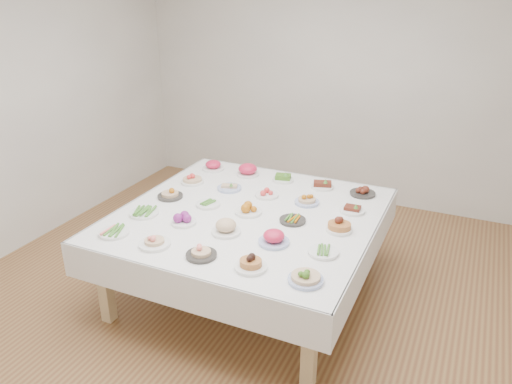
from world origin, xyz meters
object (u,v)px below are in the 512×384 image
at_px(dish_0, 114,231).
at_px(dish_12, 248,208).
at_px(display_table, 248,221).
at_px(dish_24, 363,191).

height_order(dish_0, dish_12, dish_12).
relative_size(display_table, dish_24, 9.24).
height_order(display_table, dish_12, dish_12).
height_order(dish_0, dish_24, dish_24).
bearing_deg(display_table, dish_0, -135.24).
bearing_deg(dish_0, dish_12, 44.64).
height_order(dish_12, dish_24, dish_12).
height_order(display_table, dish_24, dish_24).
bearing_deg(dish_12, display_table, 130.87).
relative_size(display_table, dish_12, 9.36).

